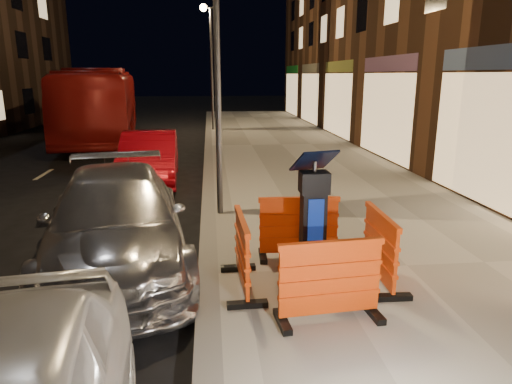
{
  "coord_description": "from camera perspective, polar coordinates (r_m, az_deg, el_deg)",
  "views": [
    {
      "loc": [
        0.08,
        -6.15,
        2.96
      ],
      "look_at": [
        0.8,
        1.0,
        1.1
      ],
      "focal_mm": 32.0,
      "sensor_mm": 36.0,
      "label": 1
    }
  ],
  "objects": [
    {
      "name": "street_lamp_far",
      "position": [
        24.15,
        -5.54,
        14.89
      ],
      "size": [
        0.12,
        0.12,
        6.0
      ],
      "primitive_type": "cylinder",
      "color": "#3F3F44",
      "rests_on": "sidewalk"
    },
    {
      "name": "ground_plane",
      "position": [
        6.82,
        -5.97,
        -11.28
      ],
      "size": [
        120.0,
        120.0,
        0.0
      ],
      "primitive_type": "plane",
      "color": "black",
      "rests_on": "ground"
    },
    {
      "name": "barrier_front",
      "position": [
        5.43,
        9.23,
        -10.94
      ],
      "size": [
        1.31,
        0.64,
        0.99
      ],
      "primitive_type": "cube",
      "rotation": [
        0.0,
        0.0,
        0.09
      ],
      "color": "#F4460D",
      "rests_on": "sidewalk"
    },
    {
      "name": "barrier_back",
      "position": [
        7.14,
        5.35,
        -4.47
      ],
      "size": [
        1.29,
        0.58,
        0.99
      ],
      "primitive_type": "cube",
      "rotation": [
        0.0,
        0.0,
        -0.05
      ],
      "color": "#F4460D",
      "rests_on": "sidewalk"
    },
    {
      "name": "bus_doubledecker",
      "position": [
        22.53,
        -18.45,
        6.21
      ],
      "size": [
        4.13,
        11.78,
        3.21
      ],
      "primitive_type": "imported",
      "rotation": [
        0.0,
        0.0,
        0.13
      ],
      "color": "maroon",
      "rests_on": "ground"
    },
    {
      "name": "sidewalk",
      "position": [
        7.39,
        18.29,
        -9.23
      ],
      "size": [
        6.0,
        60.0,
        0.15
      ],
      "primitive_type": "cube",
      "color": "#9A978C",
      "rests_on": "ground"
    },
    {
      "name": "car_silver",
      "position": [
        7.74,
        -16.69,
        -8.6
      ],
      "size": [
        2.89,
        5.36,
        1.48
      ],
      "primitive_type": "imported",
      "rotation": [
        0.0,
        0.0,
        0.17
      ],
      "color": "silver",
      "rests_on": "ground"
    },
    {
      "name": "barrier_bldgside",
      "position": [
        6.54,
        15.22,
        -6.76
      ],
      "size": [
        0.56,
        1.28,
        0.99
      ],
      "primitive_type": "cube",
      "rotation": [
        0.0,
        0.0,
        1.54
      ],
      "color": "#F4460D",
      "rests_on": "sidewalk"
    },
    {
      "name": "car_red",
      "position": [
        13.29,
        -12.97,
        1.26
      ],
      "size": [
        1.71,
        4.33,
        1.4
      ],
      "primitive_type": "imported",
      "rotation": [
        0.0,
        0.0,
        0.05
      ],
      "color": "#A00813",
      "rests_on": "ground"
    },
    {
      "name": "street_lamp_mid",
      "position": [
        9.15,
        -4.87,
        15.65
      ],
      "size": [
        0.12,
        0.12,
        6.0
      ],
      "primitive_type": "cylinder",
      "color": "#3F3F44",
      "rests_on": "sidewalk"
    },
    {
      "name": "kerb",
      "position": [
        6.79,
        -5.98,
        -10.71
      ],
      "size": [
        0.3,
        60.0,
        0.15
      ],
      "primitive_type": "cube",
      "color": "slate",
      "rests_on": "ground"
    },
    {
      "name": "parking_kiosk",
      "position": [
        6.14,
        7.13,
        -3.87
      ],
      "size": [
        0.56,
        0.56,
        1.77
      ],
      "primitive_type": "cube",
      "rotation": [
        0.0,
        0.0,
        0.01
      ],
      "color": "black",
      "rests_on": "sidewalk"
    },
    {
      "name": "barrier_kerbside",
      "position": [
        6.14,
        -1.75,
        -7.65
      ],
      "size": [
        0.57,
        1.29,
        0.99
      ],
      "primitive_type": "cube",
      "rotation": [
        0.0,
        0.0,
        1.61
      ],
      "color": "#F4460D",
      "rests_on": "sidewalk"
    }
  ]
}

